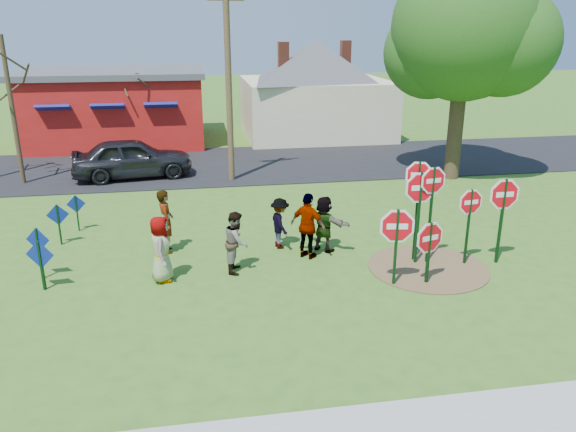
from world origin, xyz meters
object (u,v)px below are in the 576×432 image
(person_b, at_px, (166,221))
(suv, at_px, (132,158))
(leafy_tree, at_px, (468,35))
(utility_pole, at_px, (228,76))
(stop_sign_a, at_px, (397,231))
(stop_sign_b, at_px, (418,186))
(stop_sign_c, at_px, (432,193))
(person_a, at_px, (161,249))
(stop_sign_d, at_px, (470,208))

(person_b, bearing_deg, suv, 3.65)
(suv, bearing_deg, person_b, -176.62)
(leafy_tree, bearing_deg, utility_pole, 173.13)
(stop_sign_a, xyz_separation_m, stop_sign_b, (1.05, 1.37, 0.73))
(stop_sign_c, xyz_separation_m, suv, (-8.70, 10.52, -1.13))
(person_a, height_order, suv, person_a)
(stop_sign_b, height_order, stop_sign_c, stop_sign_b)
(stop_sign_b, relative_size, person_b, 1.60)
(stop_sign_d, bearing_deg, stop_sign_b, 151.93)
(person_a, xyz_separation_m, suv, (-1.62, 10.44, 0.01))
(person_a, distance_m, leafy_tree, 15.24)
(stop_sign_c, distance_m, suv, 13.70)
(stop_sign_b, distance_m, stop_sign_c, 0.41)
(stop_sign_b, height_order, utility_pole, utility_pole)
(stop_sign_d, bearing_deg, leafy_tree, 58.67)
(stop_sign_b, height_order, leafy_tree, leafy_tree)
(person_b, distance_m, suv, 8.67)
(person_a, relative_size, leafy_tree, 0.19)
(stop_sign_b, bearing_deg, utility_pole, 134.10)
(person_b, bearing_deg, utility_pole, -25.32)
(stop_sign_a, xyz_separation_m, stop_sign_c, (1.36, 1.15, 0.58))
(person_a, distance_m, utility_pole, 10.26)
(stop_sign_c, relative_size, utility_pole, 0.35)
(person_b, bearing_deg, leafy_tree, -69.31)
(stop_sign_a, relative_size, person_b, 1.17)
(utility_pole, bearing_deg, stop_sign_c, -63.87)
(utility_pole, bearing_deg, leafy_tree, -6.87)
(stop_sign_b, bearing_deg, suv, 148.18)
(stop_sign_c, xyz_separation_m, person_a, (-7.08, 0.07, -1.14))
(stop_sign_c, distance_m, person_b, 7.39)
(stop_sign_c, height_order, person_a, stop_sign_c)
(person_a, height_order, utility_pole, utility_pole)
(stop_sign_d, bearing_deg, stop_sign_c, 157.46)
(utility_pole, distance_m, leafy_tree, 9.57)
(stop_sign_b, height_order, person_b, stop_sign_b)
(stop_sign_a, bearing_deg, leafy_tree, 66.83)
(stop_sign_a, height_order, person_b, stop_sign_a)
(person_a, distance_m, suv, 10.57)
(person_a, height_order, leafy_tree, leafy_tree)
(stop_sign_b, relative_size, leafy_tree, 0.33)
(suv, bearing_deg, stop_sign_b, -148.58)
(suv, distance_m, leafy_tree, 14.48)
(stop_sign_a, height_order, leafy_tree, leafy_tree)
(leafy_tree, bearing_deg, stop_sign_c, -119.70)
(stop_sign_a, relative_size, stop_sign_b, 0.73)
(stop_sign_c, bearing_deg, stop_sign_d, -24.67)
(stop_sign_b, relative_size, utility_pole, 0.36)
(stop_sign_b, xyz_separation_m, stop_sign_c, (0.31, -0.22, -0.15))
(stop_sign_a, distance_m, utility_pole, 11.44)
(suv, relative_size, leafy_tree, 0.54)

